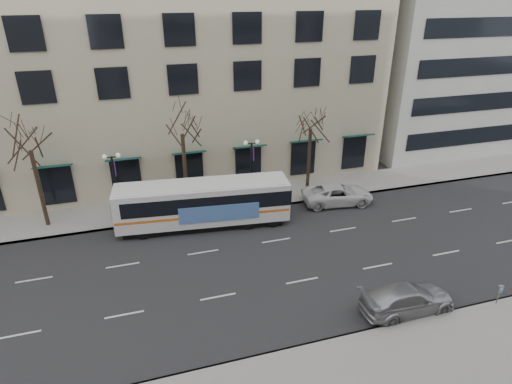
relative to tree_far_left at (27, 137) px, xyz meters
name	(u,v)px	position (x,y,z in m)	size (l,w,h in m)	color
ground	(210,273)	(10.00, -8.80, -6.70)	(160.00, 160.00, 0.00)	black
sidewalk_far	(249,198)	(15.00, 0.20, -6.62)	(80.00, 4.00, 0.15)	gray
building_hotel	(136,31)	(8.00, 12.20, 5.30)	(40.00, 20.00, 24.00)	#BAAB8E
tree_far_left	(27,137)	(0.00, 0.00, 0.00)	(3.60, 3.60, 8.34)	black
tree_far_mid	(181,121)	(10.00, 0.00, 0.21)	(3.60, 3.60, 8.55)	black
tree_far_right	(311,117)	(20.00, 0.00, -0.28)	(3.60, 3.60, 8.06)	black
lamp_post_left	(116,184)	(5.01, -0.60, -3.75)	(1.22, 0.45, 5.21)	black
lamp_post_right	(252,168)	(15.01, -0.60, -3.75)	(1.22, 0.45, 5.21)	black
city_bus	(204,203)	(10.82, -3.01, -4.91)	(12.29, 3.92, 3.28)	white
silver_car	(408,299)	(19.31, -15.00, -5.95)	(2.09, 5.13, 1.49)	#A4A5AB
white_pickup	(338,194)	(21.47, -2.60, -5.93)	(2.55, 5.54, 1.54)	silver
pay_station	(500,291)	(24.15, -16.10, -5.71)	(0.27, 0.20, 1.15)	gray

